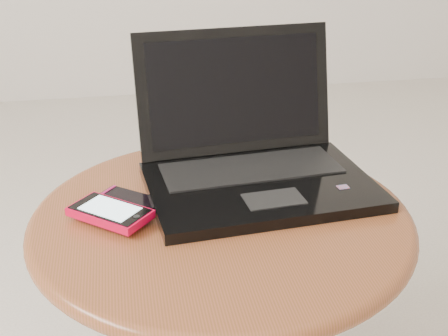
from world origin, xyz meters
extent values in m
cylinder|color=#5A2916|center=(-0.11, -0.10, 0.24)|extent=(0.09, 0.09, 0.42)
cylinder|color=brown|center=(-0.11, -0.10, 0.46)|extent=(0.57, 0.57, 0.03)
torus|color=brown|center=(-0.11, -0.10, 0.46)|extent=(0.60, 0.60, 0.03)
cube|color=black|center=(-0.04, -0.05, 0.48)|extent=(0.39, 0.29, 0.02)
cube|color=black|center=(-0.04, 0.01, 0.49)|extent=(0.31, 0.14, 0.00)
cube|color=black|center=(-0.03, -0.11, 0.49)|extent=(0.10, 0.06, 0.00)
cube|color=red|center=(0.09, -0.09, 0.49)|extent=(0.02, 0.02, 0.00)
cube|color=black|center=(-0.05, 0.11, 0.60)|extent=(0.36, 0.09, 0.22)
cube|color=black|center=(-0.05, 0.10, 0.60)|extent=(0.32, 0.07, 0.18)
cube|color=black|center=(-0.25, -0.05, 0.48)|extent=(0.11, 0.11, 0.01)
cube|color=#A31351|center=(-0.29, -0.02, 0.48)|extent=(0.04, 0.05, 0.00)
cube|color=red|center=(-0.28, -0.10, 0.49)|extent=(0.13, 0.13, 0.01)
cube|color=black|center=(-0.28, -0.10, 0.50)|extent=(0.12, 0.12, 0.00)
cube|color=silver|center=(-0.28, -0.10, 0.50)|extent=(0.10, 0.09, 0.00)
cylinder|color=black|center=(-0.24, -0.14, 0.50)|extent=(0.01, 0.01, 0.00)
camera|label=1|loc=(-0.25, -0.92, 0.93)|focal=48.54mm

